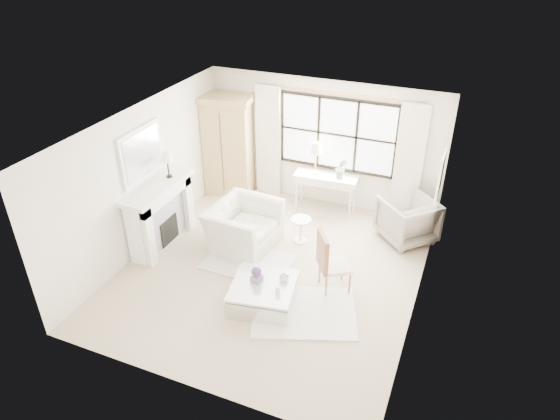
{
  "coord_description": "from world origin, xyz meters",
  "views": [
    {
      "loc": [
        2.84,
        -6.5,
        5.45
      ],
      "look_at": [
        0.08,
        0.2,
        1.15
      ],
      "focal_mm": 32.0,
      "sensor_mm": 36.0,
      "label": 1
    }
  ],
  "objects_px": {
    "coffee_table": "(263,294)",
    "armoire": "(228,145)",
    "console_table": "(325,192)",
    "club_armchair": "(243,226)"
  },
  "relations": [
    {
      "from": "club_armchair",
      "to": "armoire",
      "type": "bearing_deg",
      "value": 39.17
    },
    {
      "from": "coffee_table",
      "to": "armoire",
      "type": "bearing_deg",
      "value": 114.91
    },
    {
      "from": "club_armchair",
      "to": "console_table",
      "type": "bearing_deg",
      "value": -22.91
    },
    {
      "from": "console_table",
      "to": "club_armchair",
      "type": "bearing_deg",
      "value": -121.33
    },
    {
      "from": "console_table",
      "to": "coffee_table",
      "type": "relative_size",
      "value": 1.14
    },
    {
      "from": "console_table",
      "to": "coffee_table",
      "type": "height_order",
      "value": "console_table"
    },
    {
      "from": "coffee_table",
      "to": "club_armchair",
      "type": "bearing_deg",
      "value": 116.35
    },
    {
      "from": "console_table",
      "to": "club_armchair",
      "type": "height_order",
      "value": "club_armchair"
    },
    {
      "from": "armoire",
      "to": "console_table",
      "type": "distance_m",
      "value": 2.36
    },
    {
      "from": "club_armchair",
      "to": "coffee_table",
      "type": "xyz_separation_m",
      "value": [
        1.02,
        -1.39,
        -0.23
      ]
    }
  ]
}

